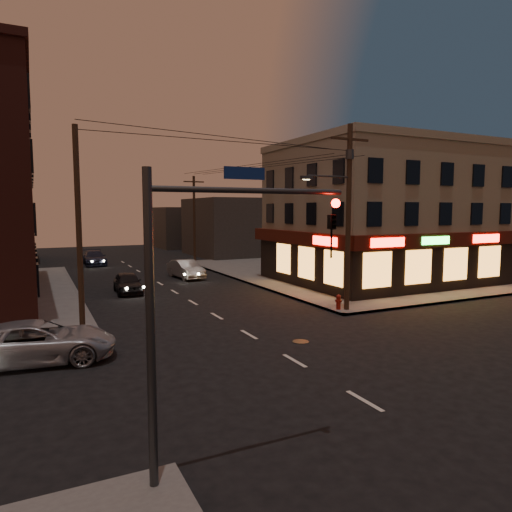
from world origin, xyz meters
TOP-DOWN VIEW (x-y plane):
  - ground at (0.00, 0.00)m, footprint 120.00×120.00m
  - sidewalk_ne at (18.00, 19.00)m, footprint 24.00×28.00m
  - pizza_building at (15.93, 13.43)m, footprint 15.85×12.85m
  - bg_building_ne_a at (14.00, 38.00)m, footprint 10.00×12.00m
  - bg_building_ne_b at (12.00, 52.00)m, footprint 8.00×8.00m
  - utility_pole_main at (6.68, 5.80)m, footprint 4.20×0.44m
  - utility_pole_far at (6.80, 32.00)m, footprint 0.26×0.26m
  - utility_pole_west at (-6.80, 6.50)m, footprint 0.24×0.24m
  - traffic_signal at (-5.57, -5.60)m, footprint 4.49×0.32m
  - suv_cross at (-8.60, 4.00)m, footprint 5.82×3.22m
  - sedan_near at (-2.95, 17.04)m, footprint 1.89×4.20m
  - sedan_mid at (2.61, 21.75)m, footprint 2.09×4.74m
  - sedan_far at (-3.05, 34.62)m, footprint 2.13×5.11m
  - fire_hydrant at (6.40, 6.00)m, footprint 0.38×0.38m

SIDE VIEW (x-z plane):
  - ground at x=0.00m, z-range 0.00..0.00m
  - sidewalk_ne at x=18.00m, z-range 0.00..0.15m
  - fire_hydrant at x=6.40m, z-range 0.19..1.02m
  - sedan_near at x=-2.95m, z-range 0.00..1.40m
  - sedan_far at x=-3.05m, z-range 0.00..1.47m
  - sedan_mid at x=2.61m, z-range 0.00..1.51m
  - suv_cross at x=-8.60m, z-range 0.00..1.54m
  - bg_building_ne_b at x=12.00m, z-range 0.00..6.00m
  - bg_building_ne_a at x=14.00m, z-range 0.00..7.00m
  - traffic_signal at x=-5.57m, z-range 0.92..7.39m
  - utility_pole_far at x=6.80m, z-range 0.15..9.15m
  - utility_pole_west at x=-6.80m, z-range 0.15..9.15m
  - pizza_building at x=15.93m, z-range 0.10..10.60m
  - utility_pole_main at x=6.68m, z-range 0.76..10.76m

